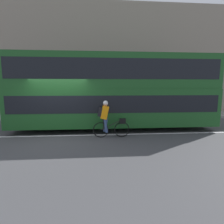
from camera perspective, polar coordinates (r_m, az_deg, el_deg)
The scene contains 7 objects.
ground_plane at distance 8.08m, azimuth -16.95°, elevation -7.71°, with size 80.00×80.00×0.00m, color #424244.
road_center_line at distance 8.22m, azimuth -16.72°, elevation -7.39°, with size 50.00×0.14×0.01m, color silver.
sidewalk_curb at distance 12.95m, azimuth -12.19°, elevation -1.30°, with size 60.00×2.53×0.15m.
building_facade at distance 14.35m, azimuth -11.93°, elevation 16.50°, with size 60.00×0.30×8.58m.
bus at distance 9.00m, azimuth 0.58°, elevation 7.39°, with size 9.99×2.47×3.69m.
cyclist_on_bike at distance 7.45m, azimuth -1.52°, elevation -1.86°, with size 1.58×0.32×1.60m.
trash_bin at distance 12.88m, azimuth 6.91°, elevation 1.36°, with size 0.51×0.51×1.00m.
Camera 1 is at (1.74, -7.59, 2.15)m, focal length 28.00 mm.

